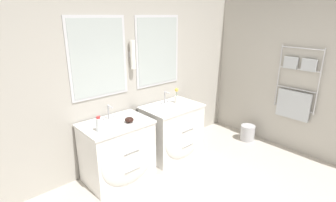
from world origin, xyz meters
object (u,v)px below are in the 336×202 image
Objects in this scene: toiletry_bottle at (99,124)px; vanity_left at (119,151)px; waste_bin at (248,132)px; amenity_bowl at (129,120)px; flower_vase at (176,97)px; vanity_right at (173,131)px.

vanity_left is at bearing 12.57° from toiletry_bottle.
amenity_bowl is at bearing 168.95° from waste_bin.
flower_vase is (1.14, 0.10, 0.50)m from vanity_left.
amenity_bowl is 1.02m from flower_vase.
vanity_right is 7.48× the size of amenity_bowl.
vanity_left reaches higher than waste_bin.
waste_bin is at bearing -12.10° from vanity_left.
amenity_bowl is (0.42, -0.01, -0.05)m from toiletry_bottle.
vanity_right is 4.69× the size of toiletry_bottle.
toiletry_bottle reaches higher than amenity_bowl.
vanity_left is 0.46m from amenity_bowl.
vanity_right is at bearing 4.85° from amenity_bowl.
toiletry_bottle reaches higher than vanity_left.
toiletry_bottle is at bearing 170.48° from waste_bin.
waste_bin is at bearing -11.05° from amenity_bowl.
amenity_bowl is 0.43× the size of waste_bin.
vanity_left is 0.98m from vanity_right.
amenity_bowl reaches higher than vanity_right.
waste_bin is at bearing -20.38° from vanity_right.
flower_vase is (0.15, 0.10, 0.50)m from vanity_right.
toiletry_bottle is (-1.26, -0.06, 0.49)m from vanity_right.
waste_bin is at bearing -26.77° from flower_vase.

